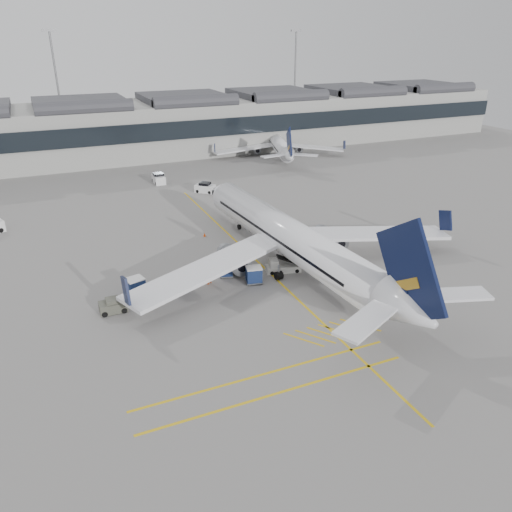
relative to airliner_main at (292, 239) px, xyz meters
name	(u,v)px	position (x,y,z in m)	size (l,w,h in m)	color
ground	(203,319)	(-12.92, -6.76, -3.47)	(220.00, 220.00, 0.00)	gray
terminal	(94,130)	(-12.92, 65.17, 2.67)	(200.00, 20.45, 12.40)	#9E9E99
light_masts	(73,82)	(-14.58, 79.24, 11.02)	(113.00, 0.60, 25.45)	slate
apron_markings	(256,260)	(-2.92, 3.24, -3.47)	(0.25, 60.00, 0.01)	gold
airliner_main	(292,239)	(0.00, 0.00, 0.00)	(40.62, 44.49, 11.82)	white
airliner_far	(278,144)	(23.97, 52.04, -1.01)	(27.64, 30.64, 8.39)	white
belt_loader	(282,267)	(-1.43, -0.59, -2.91)	(4.90, 2.38, 1.94)	silver
baggage_cart_a	(254,275)	(-5.51, -1.94, -2.48)	(2.03, 1.79, 1.86)	gray
baggage_cart_b	(226,269)	(-7.69, 0.73, -2.63)	(1.78, 1.60, 1.58)	gray
baggage_cart_c	(179,283)	(-13.38, -0.41, -2.57)	(1.91, 1.71, 1.69)	gray
baggage_cart_d	(135,286)	(-17.74, 0.33, -2.42)	(2.18, 1.94, 1.96)	gray
ramp_agent_a	(225,266)	(-7.40, 1.83, -2.69)	(0.57, 0.37, 1.56)	orange
ramp_agent_b	(208,277)	(-10.11, -0.14, -2.62)	(0.83, 0.65, 1.71)	#F35A0C
pushback_tug	(113,306)	(-20.42, -2.03, -2.84)	(2.57, 1.60, 1.43)	#4E4F43
safety_cone_nose	(205,235)	(-6.10, 13.07, -3.23)	(0.36, 0.36, 0.49)	#F24C0A
safety_cone_engine	(284,267)	(-0.97, -0.10, -3.23)	(0.35, 0.35, 0.49)	#F24C0A
service_van_mid	(159,179)	(-5.43, 40.94, -2.65)	(1.82, 3.58, 1.84)	silver
service_van_right	(205,188)	(0.39, 32.13, -2.71)	(3.56, 3.46, 1.70)	silver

